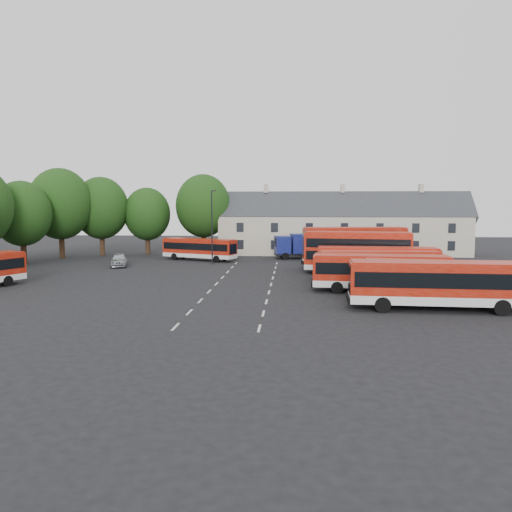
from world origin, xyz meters
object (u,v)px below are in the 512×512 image
object	(u,v)px
bus_dd_south	(357,250)
box_truck	(304,245)
silver_car	(119,260)
bus_row_a	(438,281)
lamppost	(212,225)

from	to	relation	value
bus_dd_south	box_truck	size ratio (longest dim) A/B	1.40
bus_dd_south	silver_car	world-z (taller)	bus_dd_south
bus_row_a	box_truck	distance (m)	32.91
silver_car	bus_dd_south	bearing A→B (deg)	-26.83
bus_row_a	silver_car	world-z (taller)	bus_row_a
bus_dd_south	lamppost	xyz separation A→B (m)	(-16.32, 7.40, 2.24)
bus_dd_south	lamppost	size ratio (longest dim) A/B	1.23
bus_row_a	silver_car	bearing A→B (deg)	146.52
silver_car	lamppost	world-z (taller)	lamppost
box_truck	silver_car	bearing A→B (deg)	-167.23
lamppost	bus_row_a	bearing A→B (deg)	-51.66
bus_dd_south	silver_car	size ratio (longest dim) A/B	2.45
bus_dd_south	silver_car	xyz separation A→B (m)	(-26.86, 4.64, -1.75)
box_truck	silver_car	world-z (taller)	box_truck
box_truck	silver_car	size ratio (longest dim) A/B	1.76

